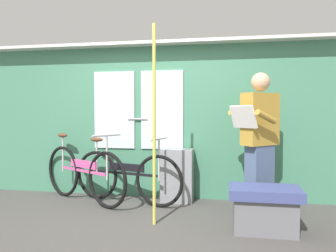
# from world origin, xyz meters

# --- Properties ---
(ground_plane) EXTENTS (5.96, 3.90, 0.04)m
(ground_plane) POSITION_xyz_m (0.00, 0.00, -0.02)
(ground_plane) COLOR #474442
(train_door_wall) EXTENTS (4.96, 0.28, 2.17)m
(train_door_wall) POSITION_xyz_m (-0.01, 1.14, 1.13)
(train_door_wall) COLOR #427F60
(train_door_wall) RESTS_ON ground_plane
(bicycle_near_door) EXTENTS (1.49, 0.87, 0.93)m
(bicycle_near_door) POSITION_xyz_m (-0.84, 0.68, 0.38)
(bicycle_near_door) COLOR black
(bicycle_near_door) RESTS_ON ground_plane
(bicycle_leaning_behind) EXTENTS (1.59, 0.57, 0.88)m
(bicycle_leaning_behind) POSITION_xyz_m (-0.26, 0.73, 0.36)
(bicycle_leaning_behind) COLOR black
(bicycle_leaning_behind) RESTS_ON ground_plane
(passenger_reading_newspaper) EXTENTS (0.61, 0.61, 1.66)m
(passenger_reading_newspaper) POSITION_xyz_m (1.42, 0.57, 0.88)
(passenger_reading_newspaper) COLOR slate
(passenger_reading_newspaper) RESTS_ON ground_plane
(trash_bin_by_wall) EXTENTS (0.42, 0.28, 0.71)m
(trash_bin_by_wall) POSITION_xyz_m (0.39, 0.93, 0.35)
(trash_bin_by_wall) COLOR gray
(trash_bin_by_wall) RESTS_ON ground_plane
(handrail_pole) EXTENTS (0.04, 0.04, 2.13)m
(handrail_pole) POSITION_xyz_m (0.29, -0.02, 1.06)
(handrail_pole) COLOR #C6C14C
(handrail_pole) RESTS_ON ground_plane
(bench_seat_corner) EXTENTS (0.70, 0.44, 0.45)m
(bench_seat_corner) POSITION_xyz_m (1.42, -0.04, 0.24)
(bench_seat_corner) COLOR #3D477F
(bench_seat_corner) RESTS_ON ground_plane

